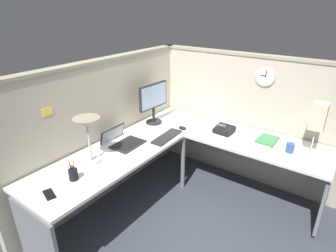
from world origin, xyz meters
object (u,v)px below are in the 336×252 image
desk_lamp_dome (87,126)px  pen_cup (73,174)px  book_stack (266,141)px  wall_clock (265,77)px  computer_mouse (183,128)px  keyboard (167,137)px  desk_lamp_paper (318,118)px  coffee_mug (290,148)px  monitor (153,100)px  laptop (121,141)px  cell_phone (49,194)px  office_phone (225,130)px

desk_lamp_dome → pen_cup: 0.43m
book_stack → wall_clock: (0.32, 0.20, 0.60)m
pen_cup → book_stack: (1.63, -1.10, -0.03)m
computer_mouse → keyboard: bearing=176.6°
keyboard → book_stack: 1.07m
desk_lamp_paper → coffee_mug: bearing=115.7°
computer_mouse → desk_lamp_dome: 1.20m
keyboard → computer_mouse: bearing=-6.6°
monitor → desk_lamp_paper: bearing=-80.4°
laptop → cell_phone: 0.98m
office_phone → wall_clock: bearing=-36.6°
book_stack → laptop: bearing=125.7°
monitor → cell_phone: 1.64m
monitor → office_phone: (0.24, -0.84, -0.26)m
computer_mouse → office_phone: size_ratio=0.48×
pen_cup → cell_phone: size_ratio=1.25×
coffee_mug → desk_lamp_paper: bearing=-64.3°
pen_cup → wall_clock: bearing=-24.8°
laptop → keyboard: bearing=-40.6°
office_phone → keyboard: bearing=136.3°
office_phone → coffee_mug: bearing=-92.3°
wall_clock → keyboard: bearing=139.1°
monitor → coffee_mug: bearing=-82.4°
monitor → pen_cup: (-1.35, -0.21, -0.24)m
wall_clock → desk_lamp_paper: bearing=-115.6°
keyboard → desk_lamp_dome: bearing=157.9°
computer_mouse → book_stack: (0.23, -0.92, 0.00)m
monitor → keyboard: size_ratio=1.16×
computer_mouse → cell_phone: 1.65m
pen_cup → desk_lamp_paper: 2.28m
keyboard → wall_clock: (0.85, -0.73, 0.61)m
monitor → coffee_mug: size_ratio=5.21×
pen_cup → computer_mouse: bearing=-7.7°
monitor → book_stack: 1.37m
coffee_mug → wall_clock: bearing=49.6°
book_stack → cell_phone: bearing=149.9°
cell_phone → computer_mouse: bearing=11.3°
computer_mouse → wall_clock: (0.55, -0.71, 0.61)m
book_stack → desk_lamp_paper: size_ratio=0.58×
monitor → computer_mouse: monitor is taller
keyboard → desk_lamp_dome: 0.94m
office_phone → book_stack: size_ratio=0.70×
computer_mouse → desk_lamp_dome: bearing=165.1°
desk_lamp_dome → pen_cup: desk_lamp_dome is taller
computer_mouse → wall_clock: size_ratio=0.47×
desk_lamp_dome → office_phone: desk_lamp_dome is taller
monitor → computer_mouse: bearing=-83.5°
laptop → desk_lamp_dome: bearing=-174.0°
office_phone → cell_phone: bearing=161.3°
desk_lamp_dome → office_phone: 1.54m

